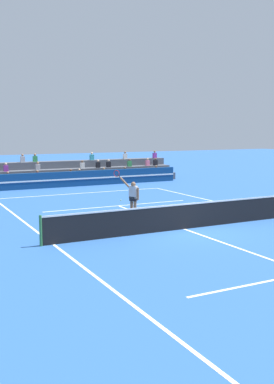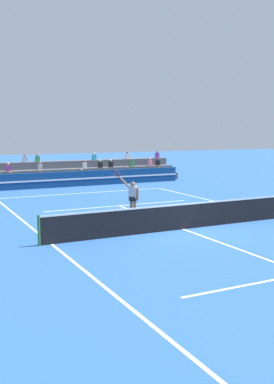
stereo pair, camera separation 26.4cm
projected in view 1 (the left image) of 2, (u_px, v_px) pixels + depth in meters
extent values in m
plane|color=#285699|center=(184.00, 229.00, 18.38)|extent=(120.00, 120.00, 0.00)
cube|color=white|center=(82.00, 193.00, 28.86)|extent=(11.00, 0.10, 0.01)
cube|color=white|center=(54.00, 244.00, 15.88)|extent=(0.10, 23.80, 0.01)
cube|color=white|center=(118.00, 206.00, 24.04)|extent=(8.25, 0.10, 0.01)
cube|color=white|center=(184.00, 229.00, 18.38)|extent=(0.10, 12.85, 0.01)
cylinder|color=#2D6B38|center=(41.00, 231.00, 15.60)|extent=(0.10, 0.10, 1.10)
cube|color=black|center=(184.00, 217.00, 18.31)|extent=(11.90, 0.02, 1.00)
cube|color=white|center=(185.00, 204.00, 18.24)|extent=(11.90, 0.04, 0.06)
cube|color=navy|center=(65.00, 179.00, 31.94)|extent=(18.00, 0.24, 1.10)
cube|color=white|center=(65.00, 180.00, 31.83)|extent=(18.00, 0.02, 0.10)
cube|color=#4C515B|center=(59.00, 181.00, 33.10)|extent=(19.58, 0.95, 0.55)
cube|color=orange|center=(156.00, 170.00, 36.57)|extent=(0.32, 0.22, 0.44)
sphere|color=brown|center=(156.00, 166.00, 36.53)|extent=(0.18, 0.18, 0.18)
cube|color=#2D4CA5|center=(8.00, 177.00, 31.19)|extent=(0.32, 0.22, 0.44)
sphere|color=#9E7051|center=(8.00, 173.00, 31.14)|extent=(0.18, 0.18, 0.18)
cube|color=red|center=(37.00, 176.00, 32.13)|extent=(0.32, 0.22, 0.44)
sphere|color=brown|center=(37.00, 172.00, 32.09)|extent=(0.18, 0.18, 0.18)
cube|color=black|center=(125.00, 172.00, 35.28)|extent=(0.32, 0.22, 0.44)
sphere|color=brown|center=(125.00, 168.00, 35.24)|extent=(0.18, 0.18, 0.18)
cube|color=black|center=(79.00, 174.00, 33.57)|extent=(0.32, 0.22, 0.44)
sphere|color=beige|center=(79.00, 170.00, 33.52)|extent=(0.18, 0.18, 0.18)
cube|color=orange|center=(71.00, 174.00, 33.26)|extent=(0.32, 0.22, 0.44)
sphere|color=brown|center=(71.00, 170.00, 33.22)|extent=(0.18, 0.18, 0.18)
cube|color=teal|center=(104.00, 173.00, 34.47)|extent=(0.32, 0.22, 0.44)
sphere|color=#9E7051|center=(104.00, 169.00, 34.43)|extent=(0.18, 0.18, 0.18)
cube|color=#4C515B|center=(55.00, 177.00, 33.90)|extent=(19.58, 0.95, 1.10)
cube|color=#B2B2B7|center=(38.00, 167.00, 33.03)|extent=(0.32, 0.22, 0.44)
sphere|color=#9E7051|center=(38.00, 163.00, 32.98)|extent=(0.18, 0.18, 0.18)
cube|color=pink|center=(148.00, 163.00, 37.20)|extent=(0.32, 0.22, 0.44)
sphere|color=tan|center=(148.00, 159.00, 37.16)|extent=(0.18, 0.18, 0.18)
cube|color=black|center=(155.00, 163.00, 37.54)|extent=(0.32, 0.22, 0.44)
sphere|color=brown|center=(155.00, 159.00, 37.50)|extent=(0.18, 0.18, 0.18)
cube|color=purple|center=(6.00, 168.00, 31.98)|extent=(0.32, 0.22, 0.44)
sphere|color=beige|center=(6.00, 164.00, 31.94)|extent=(0.18, 0.18, 0.18)
cube|color=black|center=(98.00, 165.00, 35.19)|extent=(0.32, 0.22, 0.44)
sphere|color=beige|center=(98.00, 161.00, 35.15)|extent=(0.18, 0.18, 0.18)
cube|color=black|center=(109.00, 165.00, 35.60)|extent=(0.32, 0.22, 0.44)
sphere|color=beige|center=(108.00, 160.00, 35.56)|extent=(0.18, 0.18, 0.18)
cube|color=#338C4C|center=(129.00, 164.00, 36.44)|extent=(0.32, 0.22, 0.44)
sphere|color=brown|center=(129.00, 160.00, 36.40)|extent=(0.18, 0.18, 0.18)
cube|color=silver|center=(82.00, 166.00, 34.60)|extent=(0.32, 0.22, 0.44)
sphere|color=brown|center=(82.00, 161.00, 34.56)|extent=(0.18, 0.18, 0.18)
cube|color=#4C515B|center=(52.00, 172.00, 34.70)|extent=(19.58, 0.95, 1.65)
cube|color=#338C4C|center=(35.00, 159.00, 33.82)|extent=(0.32, 0.22, 0.44)
sphere|color=#9E7051|center=(35.00, 155.00, 33.77)|extent=(0.18, 0.18, 0.18)
cube|color=teal|center=(92.00, 157.00, 35.89)|extent=(0.32, 0.22, 0.44)
sphere|color=beige|center=(92.00, 153.00, 35.85)|extent=(0.18, 0.18, 0.18)
cube|color=purple|center=(155.00, 155.00, 38.51)|extent=(0.32, 0.22, 0.44)
sphere|color=brown|center=(155.00, 152.00, 38.47)|extent=(0.18, 0.18, 0.18)
cube|color=silver|center=(125.00, 156.00, 37.24)|extent=(0.32, 0.22, 0.44)
sphere|color=brown|center=(125.00, 152.00, 37.19)|extent=(0.18, 0.18, 0.18)
cube|color=#B2B2B7|center=(23.00, 159.00, 33.39)|extent=(0.32, 0.22, 0.44)
sphere|color=#9E7051|center=(22.00, 155.00, 33.35)|extent=(0.18, 0.18, 0.18)
cylinder|color=brown|center=(135.00, 210.00, 20.33)|extent=(0.14, 0.14, 0.90)
cylinder|color=brown|center=(132.00, 209.00, 20.50)|extent=(0.14, 0.14, 0.90)
cube|color=black|center=(133.00, 199.00, 20.33)|extent=(0.35, 0.38, 0.20)
cube|color=#B2B2B7|center=(133.00, 192.00, 20.29)|extent=(0.37, 0.41, 0.56)
sphere|color=brown|center=(133.00, 184.00, 20.24)|extent=(0.22, 0.22, 0.22)
cube|color=white|center=(135.00, 219.00, 20.35)|extent=(0.28, 0.25, 0.09)
cube|color=white|center=(131.00, 218.00, 20.52)|extent=(0.28, 0.25, 0.09)
cylinder|color=brown|center=(138.00, 194.00, 20.18)|extent=(0.09, 0.09, 0.56)
cylinder|color=brown|center=(125.00, 182.00, 20.43)|extent=(0.36, 0.47, 0.47)
cylinder|color=black|center=(119.00, 176.00, 20.53)|extent=(0.13, 0.17, 0.17)
torus|color=#B21E1E|center=(117.00, 173.00, 20.58)|extent=(0.27, 0.37, 0.44)
sphere|color=#C6DB33|center=(121.00, 200.00, 25.80)|extent=(0.07, 0.07, 0.07)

